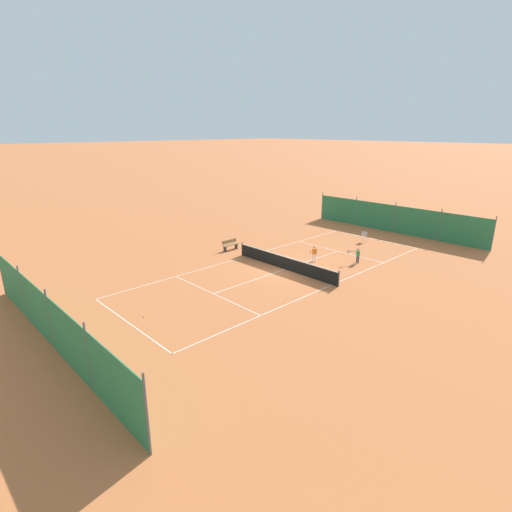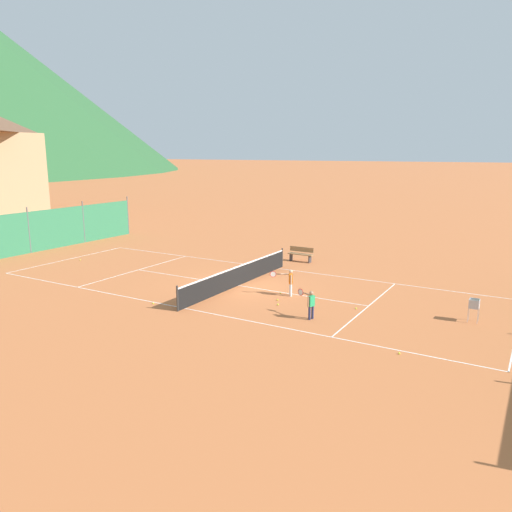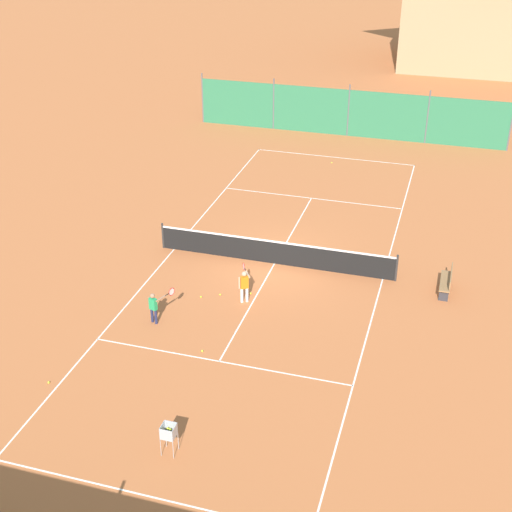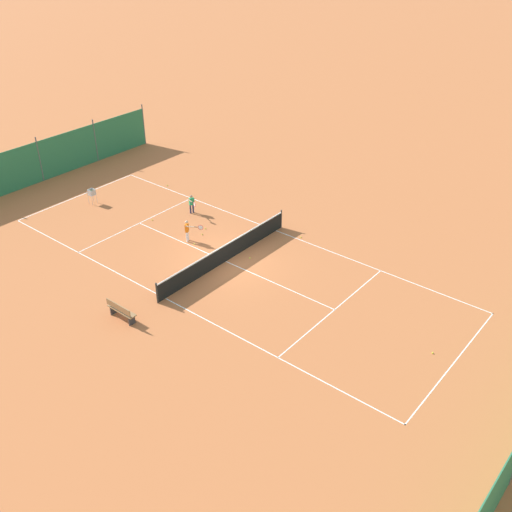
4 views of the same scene
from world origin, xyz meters
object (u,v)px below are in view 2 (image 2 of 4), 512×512
object	(u,v)px
tennis_ball_far_corner	(399,353)
courtside_bench	(301,254)
tennis_ball_alley_right	(278,300)
player_far_service	(290,280)
tennis_ball_by_net_left	(80,260)
tennis_ball_alley_left	(280,293)
tennis_ball_mid_court	(153,303)
tennis_ball_by_net_right	(356,308)
tennis_net	(238,275)
tennis_ball_near_corner	(278,305)
tennis_ball_service_box	(214,287)
ball_hopper	(474,305)
player_near_service	(310,302)

from	to	relation	value
tennis_ball_far_corner	courtside_bench	bearing A→B (deg)	38.37
tennis_ball_alley_right	tennis_ball_far_corner	world-z (taller)	same
player_far_service	tennis_ball_by_net_left	xyz separation A→B (m)	(0.33, 13.89, -0.67)
player_far_service	tennis_ball_alley_left	bearing A→B (deg)	80.94
tennis_ball_mid_court	tennis_ball_by_net_left	xyz separation A→B (m)	(4.33, 9.50, 0.00)
courtside_bench	tennis_ball_by_net_right	bearing A→B (deg)	-140.44
tennis_ball_by_net_right	tennis_ball_alley_left	size ratio (longest dim) A/B	1.00
tennis_net	tennis_ball_alley_left	bearing A→B (deg)	-95.31
tennis_ball_near_corner	tennis_ball_service_box	world-z (taller)	same
player_far_service	tennis_ball_alley_left	world-z (taller)	player_far_service
tennis_ball_far_corner	ball_hopper	xyz separation A→B (m)	(4.47, -1.60, 0.63)
tennis_ball_far_corner	courtside_bench	world-z (taller)	courtside_bench
tennis_ball_alley_right	courtside_bench	distance (m)	7.97
tennis_net	courtside_bench	size ratio (longest dim) A/B	6.12
tennis_ball_far_corner	tennis_ball_near_corner	bearing A→B (deg)	65.57
tennis_ball_alley_left	courtside_bench	world-z (taller)	courtside_bench
courtside_bench	tennis_ball_near_corner	bearing A→B (deg)	-161.03
player_near_service	tennis_ball_by_net_left	distance (m)	16.22
tennis_ball_alley_left	tennis_net	bearing A→B (deg)	84.69
tennis_ball_alley_right	tennis_ball_by_net_right	bearing A→B (deg)	-80.43
tennis_net	player_far_service	distance (m)	2.90
tennis_ball_near_corner	tennis_ball_alley_left	bearing A→B (deg)	24.05
tennis_ball_far_corner	tennis_ball_by_net_left	size ratio (longest dim) A/B	1.00
player_far_service	tennis_net	bearing A→B (deg)	84.05
player_far_service	tennis_ball_mid_court	bearing A→B (deg)	132.37
tennis_ball_far_corner	tennis_net	bearing A→B (deg)	63.41
tennis_ball_by_net_right	tennis_ball_service_box	distance (m)	6.85
player_far_service	tennis_ball_far_corner	world-z (taller)	player_far_service
tennis_ball_near_corner	tennis_ball_service_box	bearing A→B (deg)	77.63
tennis_ball_alley_right	tennis_ball_service_box	bearing A→B (deg)	85.91
tennis_ball_by_net_right	tennis_ball_alley_left	world-z (taller)	same
tennis_ball_alley_right	tennis_ball_mid_court	world-z (taller)	same
tennis_ball_mid_court	ball_hopper	world-z (taller)	ball_hopper
tennis_ball_alley_right	tennis_ball_alley_left	size ratio (longest dim) A/B	1.00
player_far_service	tennis_ball_alley_right	xyz separation A→B (m)	(-0.92, 0.11, -0.67)
tennis_net	tennis_ball_service_box	size ratio (longest dim) A/B	139.09
tennis_ball_alley_left	tennis_ball_service_box	world-z (taller)	same
tennis_net	tennis_ball_alley_right	size ratio (longest dim) A/B	139.09
tennis_net	ball_hopper	distance (m)	10.41
tennis_ball_by_net_left	ball_hopper	distance (m)	21.43
tennis_ball_far_corner	tennis_ball_service_box	bearing A→B (deg)	70.23
tennis_ball_service_box	player_far_service	bearing A→B (deg)	-79.55
tennis_ball_far_corner	tennis_ball_by_net_right	bearing A→B (deg)	36.03
tennis_ball_by_net_left	courtside_bench	xyz separation A→B (m)	(6.32, -11.31, 0.42)
tennis_ball_alley_left	tennis_ball_mid_court	bearing A→B (deg)	136.29
courtside_bench	tennis_ball_alley_left	bearing A→B (deg)	-162.31
tennis_net	tennis_ball_far_corner	distance (m)	9.87
tennis_ball_alley_right	tennis_ball_near_corner	bearing A→B (deg)	-150.74
tennis_ball_alley_right	courtside_bench	world-z (taller)	courtside_bench
player_near_service	tennis_ball_by_net_right	distance (m)	2.42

